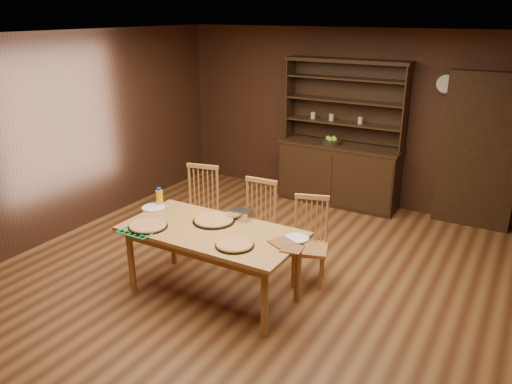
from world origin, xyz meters
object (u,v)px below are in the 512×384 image
Objects in this scene: china_hutch at (340,166)px; chair_right at (310,237)px; juice_bottle at (159,197)px; chair_center at (258,220)px; dining_table at (212,237)px; chair_left at (201,205)px.

china_hutch reaches higher than chair_right.
juice_bottle is (-1.62, -0.54, 0.33)m from chair_right.
chair_right is (0.69, -0.05, -0.03)m from chair_center.
china_hutch reaches higher than chair_center.
chair_center is at bearing 32.57° from juice_bottle.
china_hutch is at bearing 85.47° from chair_right.
juice_bottle is at bearing -179.71° from chair_right.
juice_bottle is (-0.90, 0.27, 0.18)m from dining_table.
china_hutch is 2.44m from chair_right.
chair_center reaches higher than chair_right.
dining_table is 1.17m from chair_left.
chair_left is 0.81m from chair_center.
juice_bottle is (-0.93, -0.60, 0.30)m from chair_center.
chair_center is (0.81, -0.01, -0.02)m from chair_left.
chair_center reaches higher than juice_bottle.
chair_center is at bearing 87.68° from dining_table.
chair_left is at bearing 131.69° from dining_table.
china_hutch is at bearing 87.36° from dining_table.
dining_table is at bearing -95.31° from chair_center.
china_hutch reaches higher than chair_left.
chair_left is 0.68m from juice_bottle.
chair_right is 1.74m from juice_bottle.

